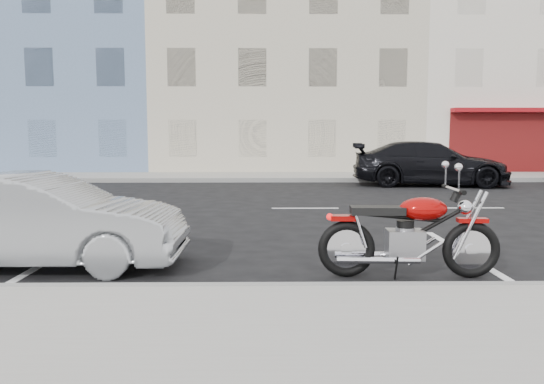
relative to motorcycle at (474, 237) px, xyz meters
The scene contains 10 objects.
ground 6.26m from the motorcycle, 86.39° to the left, with size 120.00×120.00×0.00m, color black.
sidewalk_far 15.62m from the motorcycle, 107.16° to the left, with size 80.00×3.40×0.15m, color gray.
curb_near 4.69m from the motorcycle, behind, with size 80.00×0.12×0.16m, color gray.
curb_far 14.01m from the motorcycle, 109.21° to the left, with size 80.00×0.12×0.16m, color gray.
bldg_blue 26.99m from the motorcycle, 121.14° to the left, with size 12.00×12.00×13.00m, color slate.
bldg_cream 23.18m from the motorcycle, 94.08° to the left, with size 12.00×12.00×11.50m, color #B7AE97.
bldg_corner 25.88m from the motorcycle, 63.17° to the left, with size 14.00×12.00×12.50m, color beige.
motorcycle is the anchor object (origin of this frame).
sedan_silver 5.60m from the motorcycle, behind, with size 1.33×3.82×1.26m, color #969A9D.
car_far 12.28m from the motorcycle, 75.21° to the left, with size 2.15×5.28×1.53m, color black.
Camera 1 is at (-2.95, -12.59, 1.76)m, focal length 35.00 mm.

